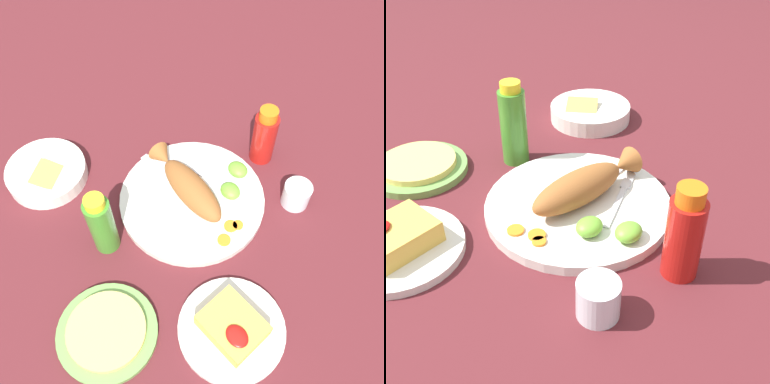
% 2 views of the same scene
% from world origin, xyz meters
% --- Properties ---
extents(ground_plane, '(4.00, 4.00, 0.00)m').
position_xyz_m(ground_plane, '(0.00, 0.00, 0.00)').
color(ground_plane, '#561E23').
extents(main_plate, '(0.32, 0.32, 0.02)m').
position_xyz_m(main_plate, '(0.00, 0.00, 0.01)').
color(main_plate, silver).
rests_on(main_plate, ground_plane).
extents(fried_fish, '(0.23, 0.09, 0.06)m').
position_xyz_m(fried_fish, '(-0.01, 0.00, 0.05)').
color(fried_fish, '#935628').
rests_on(fried_fish, main_plate).
extents(fork_near, '(0.19, 0.02, 0.00)m').
position_xyz_m(fork_near, '(-0.08, -0.01, 0.02)').
color(fork_near, silver).
rests_on(fork_near, main_plate).
extents(fork_far, '(0.18, 0.08, 0.00)m').
position_xyz_m(fork_far, '(-0.07, 0.04, 0.02)').
color(fork_far, silver).
rests_on(fork_far, main_plate).
extents(carrot_slice_near, '(0.03, 0.03, 0.00)m').
position_xyz_m(carrot_slice_near, '(0.12, -0.02, 0.02)').
color(carrot_slice_near, orange).
rests_on(carrot_slice_near, main_plate).
extents(carrot_slice_mid, '(0.02, 0.02, 0.00)m').
position_xyz_m(carrot_slice_mid, '(0.12, 0.02, 0.02)').
color(carrot_slice_mid, orange).
rests_on(carrot_slice_mid, main_plate).
extents(carrot_slice_far, '(0.03, 0.03, 0.00)m').
position_xyz_m(carrot_slice_far, '(0.11, 0.01, 0.02)').
color(carrot_slice_far, orange).
rests_on(carrot_slice_far, main_plate).
extents(lime_wedge_main, '(0.05, 0.04, 0.03)m').
position_xyz_m(lime_wedge_main, '(0.05, 0.07, 0.03)').
color(lime_wedge_main, '#6BB233').
rests_on(lime_wedge_main, main_plate).
extents(lime_wedge_side, '(0.05, 0.04, 0.03)m').
position_xyz_m(lime_wedge_side, '(0.02, 0.12, 0.03)').
color(lime_wedge_side, '#6BB233').
rests_on(lime_wedge_side, main_plate).
extents(hot_sauce_bottle_red, '(0.05, 0.05, 0.15)m').
position_xyz_m(hot_sauce_bottle_red, '(0.01, 0.21, 0.07)').
color(hot_sauce_bottle_red, '#B21914').
rests_on(hot_sauce_bottle_red, ground_plane).
extents(hot_sauce_bottle_green, '(0.05, 0.05, 0.17)m').
position_xyz_m(hot_sauce_bottle_green, '(-0.04, -0.20, 0.08)').
color(hot_sauce_bottle_green, '#3D8428').
rests_on(hot_sauce_bottle_green, ground_plane).
extents(salt_cup, '(0.06, 0.06, 0.06)m').
position_xyz_m(salt_cup, '(0.15, 0.17, 0.02)').
color(salt_cup, silver).
rests_on(salt_cup, ground_plane).
extents(side_plate_fries, '(0.20, 0.20, 0.01)m').
position_xyz_m(side_plate_fries, '(0.26, -0.14, 0.01)').
color(side_plate_fries, silver).
rests_on(side_plate_fries, ground_plane).
extents(fries_pile, '(0.11, 0.09, 0.04)m').
position_xyz_m(fries_pile, '(0.26, -0.14, 0.03)').
color(fries_pile, gold).
rests_on(fries_pile, side_plate_fries).
extents(guacamole_bowl, '(0.18, 0.18, 0.05)m').
position_xyz_m(guacamole_bowl, '(-0.27, -0.20, 0.02)').
color(guacamole_bowl, white).
rests_on(guacamole_bowl, ground_plane).
extents(tortilla_plate, '(0.18, 0.18, 0.01)m').
position_xyz_m(tortilla_plate, '(0.11, -0.31, 0.01)').
color(tortilla_plate, '#6B9E4C').
rests_on(tortilla_plate, ground_plane).
extents(tortilla_stack, '(0.14, 0.14, 0.01)m').
position_xyz_m(tortilla_stack, '(0.11, -0.31, 0.02)').
color(tortilla_stack, '#E0C666').
rests_on(tortilla_stack, tortilla_plate).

